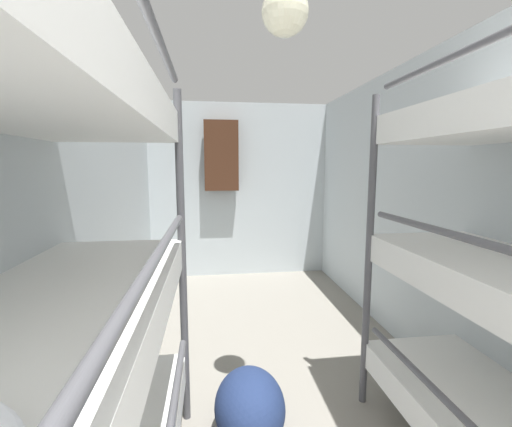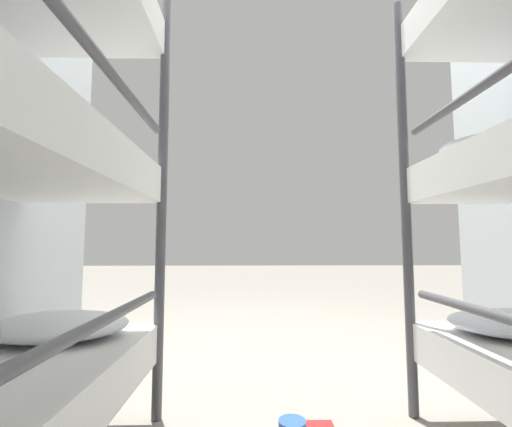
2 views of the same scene
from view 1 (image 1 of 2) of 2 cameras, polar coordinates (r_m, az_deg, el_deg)
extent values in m
cube|color=silver|center=(2.29, -28.84, -1.43)|extent=(0.06, 5.17, 2.33)
cube|color=silver|center=(2.67, 29.59, -0.27)|extent=(0.06, 5.17, 2.33)
cube|color=silver|center=(4.69, -2.83, 3.82)|extent=(2.50, 0.06, 2.33)
cylinder|color=#4C4C51|center=(1.99, -12.17, -8.24)|extent=(0.04, 0.04, 1.90)
cube|color=white|center=(1.24, -31.19, -16.47)|extent=(0.64, 1.80, 0.16)
cylinder|color=#4C4C51|center=(1.08, -16.22, -6.82)|extent=(0.03, 1.53, 0.03)
cube|color=white|center=(1.16, -33.73, 16.79)|extent=(0.64, 1.80, 0.16)
cylinder|color=#4C4C51|center=(1.13, -17.77, 29.62)|extent=(0.03, 1.53, 0.03)
cylinder|color=#4C4C51|center=(2.20, 18.29, -6.92)|extent=(0.04, 0.04, 1.90)
cylinder|color=#4C4C51|center=(1.70, 32.32, -27.83)|extent=(0.03, 1.53, 0.03)
cylinder|color=#4C4C51|center=(1.42, 34.36, -4.33)|extent=(0.03, 1.53, 0.03)
cylinder|color=#4C4C51|center=(1.46, 36.64, 23.23)|extent=(0.03, 1.53, 0.03)
ellipsoid|color=navy|center=(2.15, -1.05, -29.51)|extent=(0.39, 0.48, 0.39)
cube|color=#472819|center=(4.51, -5.80, 9.55)|extent=(0.44, 0.12, 0.90)
sphere|color=#F4EFCC|center=(2.01, 4.87, 30.49)|extent=(0.24, 0.24, 0.24)
camera|label=2|loc=(1.93, 10.05, -15.17)|focal=24.00mm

